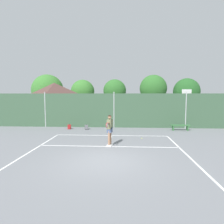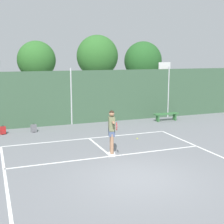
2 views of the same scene
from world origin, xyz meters
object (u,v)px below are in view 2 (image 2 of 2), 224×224
object	(u,v)px
backpack_red	(3,131)
courtside_bench	(166,115)
backpack_grey	(34,128)
tennis_player	(112,129)
tennis_ball	(137,138)
basketball_hoop	(164,80)

from	to	relation	value
backpack_red	courtside_bench	distance (m)	9.61
backpack_grey	tennis_player	bearing A→B (deg)	-65.12
tennis_player	tennis_ball	world-z (taller)	tennis_player
basketball_hoop	courtside_bench	bearing A→B (deg)	-115.99
backpack_red	tennis_ball	bearing A→B (deg)	-29.10
backpack_red	backpack_grey	distance (m)	1.54
tennis_ball	backpack_grey	xyz separation A→B (m)	(-4.50, 3.28, 0.16)
backpack_grey	tennis_ball	bearing A→B (deg)	-36.07
backpack_red	backpack_grey	size ratio (longest dim) A/B	1.00
tennis_player	tennis_ball	distance (m)	3.05
tennis_player	courtside_bench	size ratio (longest dim) A/B	1.16
tennis_player	backpack_grey	world-z (taller)	tennis_player
tennis_player	backpack_red	bearing A→B (deg)	126.73
courtside_bench	backpack_grey	bearing A→B (deg)	-179.76
basketball_hoop	backpack_red	xyz separation A→B (m)	(-10.87, -2.53, -2.12)
tennis_player	backpack_grey	size ratio (longest dim) A/B	4.01
tennis_ball	backpack_grey	bearing A→B (deg)	143.93
tennis_ball	backpack_grey	world-z (taller)	backpack_grey
backpack_grey	basketball_hoop	bearing A→B (deg)	15.64
backpack_red	tennis_player	bearing A→B (deg)	-53.27
basketball_hoop	backpack_grey	xyz separation A→B (m)	(-9.32, -2.61, -2.12)
backpack_grey	courtside_bench	xyz separation A→B (m)	(8.07, 0.03, 0.17)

